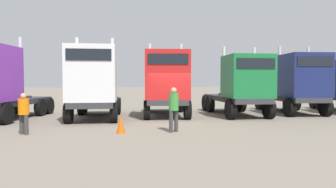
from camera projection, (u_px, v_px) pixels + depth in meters
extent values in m
plane|color=gray|center=(173.00, 122.00, 15.52)|extent=(200.00, 200.00, 0.00)
cube|color=#333338|center=(10.00, 102.00, 16.68)|extent=(3.42, 6.32, 0.30)
cylinder|color=silver|center=(21.00, 69.00, 16.02)|extent=(0.21, 0.21, 3.34)
cylinder|color=#333338|center=(22.00, 97.00, 17.98)|extent=(1.31, 1.31, 0.12)
cylinder|color=black|center=(6.00, 114.00, 14.37)|extent=(0.56, 1.09, 1.04)
cylinder|color=black|center=(41.00, 107.00, 18.05)|extent=(0.56, 1.09, 1.04)
cylinder|color=black|center=(5.00, 107.00, 18.12)|extent=(0.56, 1.09, 1.04)
cylinder|color=black|center=(48.00, 106.00, 19.15)|extent=(0.56, 1.09, 1.04)
cylinder|color=black|center=(15.00, 106.00, 19.22)|extent=(0.56, 1.09, 1.04)
cube|color=#333338|center=(97.00, 102.00, 17.21)|extent=(2.57, 6.26, 0.30)
cube|color=white|center=(92.00, 74.00, 15.21)|extent=(2.53, 2.36, 2.79)
cube|color=black|center=(89.00, 55.00, 14.05)|extent=(2.10, 0.17, 0.55)
cylinder|color=silver|center=(113.00, 69.00, 16.56)|extent=(0.19, 0.19, 3.39)
cylinder|color=silver|center=(77.00, 69.00, 16.33)|extent=(0.19, 0.19, 3.39)
cylinder|color=#333338|center=(99.00, 97.00, 18.54)|extent=(1.16, 1.16, 0.12)
cylinder|color=black|center=(114.00, 113.00, 15.01)|extent=(0.41, 1.03, 1.01)
cylinder|color=black|center=(68.00, 113.00, 14.74)|extent=(0.41, 1.03, 1.01)
cylinder|color=black|center=(117.00, 106.00, 18.82)|extent=(0.41, 1.03, 1.01)
cylinder|color=black|center=(81.00, 107.00, 18.55)|extent=(0.41, 1.03, 1.01)
cylinder|color=black|center=(118.00, 105.00, 19.91)|extent=(0.41, 1.03, 1.01)
cylinder|color=black|center=(84.00, 105.00, 19.64)|extent=(0.41, 1.03, 1.01)
cube|color=#333338|center=(165.00, 100.00, 18.70)|extent=(2.95, 6.49, 0.30)
cube|color=red|center=(167.00, 75.00, 16.79)|extent=(2.69, 2.83, 2.65)
cube|color=black|center=(168.00, 59.00, 15.46)|extent=(2.09, 0.30, 0.55)
cylinder|color=silver|center=(181.00, 71.00, 18.25)|extent=(0.20, 0.20, 3.25)
cylinder|color=silver|center=(150.00, 71.00, 18.14)|extent=(0.20, 0.20, 3.25)
cylinder|color=#333338|center=(164.00, 95.00, 20.07)|extent=(1.23, 1.23, 0.12)
cylinder|color=black|center=(187.00, 110.00, 16.36)|extent=(0.48, 1.08, 1.05)
cylinder|color=black|center=(147.00, 110.00, 16.22)|extent=(0.48, 1.08, 1.05)
cylinder|color=black|center=(180.00, 104.00, 20.32)|extent=(0.48, 1.08, 1.05)
cylinder|color=black|center=(148.00, 105.00, 20.19)|extent=(0.48, 1.08, 1.05)
cylinder|color=black|center=(179.00, 103.00, 21.41)|extent=(0.48, 1.08, 1.05)
cylinder|color=black|center=(148.00, 103.00, 21.28)|extent=(0.48, 1.08, 1.05)
cube|color=#333338|center=(234.00, 98.00, 18.91)|extent=(2.48, 6.44, 0.30)
cube|color=#197238|center=(247.00, 76.00, 16.82)|extent=(2.50, 2.33, 2.38)
cube|color=black|center=(256.00, 63.00, 15.67)|extent=(2.10, 0.13, 0.55)
cylinder|color=silver|center=(254.00, 72.00, 18.18)|extent=(0.19, 0.19, 2.98)
cylinder|color=silver|center=(224.00, 72.00, 17.92)|extent=(0.19, 0.19, 2.98)
cylinder|color=#333338|center=(227.00, 94.00, 20.28)|extent=(1.15, 1.15, 0.12)
cylinder|color=black|center=(269.00, 109.00, 16.63)|extent=(0.40, 1.12, 1.11)
cylinder|color=black|center=(231.00, 109.00, 16.33)|extent=(0.40, 1.12, 1.11)
cylinder|color=black|center=(241.00, 104.00, 20.63)|extent=(0.40, 1.12, 1.11)
cylinder|color=black|center=(210.00, 104.00, 20.33)|extent=(0.40, 1.12, 1.11)
cylinder|color=black|center=(235.00, 102.00, 21.72)|extent=(0.40, 1.12, 1.11)
cylinder|color=black|center=(206.00, 103.00, 21.42)|extent=(0.40, 1.12, 1.11)
cube|color=#333338|center=(289.00, 98.00, 19.94)|extent=(2.85, 6.15, 0.30)
cube|color=navy|center=(304.00, 75.00, 18.08)|extent=(2.64, 2.58, 2.58)
cube|color=black|center=(315.00, 61.00, 16.87)|extent=(2.09, 0.27, 0.55)
cylinder|color=silver|center=(308.00, 71.00, 19.44)|extent=(0.20, 0.20, 3.18)
cylinder|color=silver|center=(279.00, 71.00, 19.31)|extent=(0.20, 0.20, 3.18)
cylinder|color=#333338|center=(281.00, 94.00, 21.23)|extent=(1.22, 1.22, 0.12)
cylinder|color=black|center=(326.00, 107.00, 17.77)|extent=(0.47, 1.12, 1.09)
cylinder|color=black|center=(290.00, 107.00, 17.62)|extent=(0.47, 1.12, 1.09)
cylinder|color=black|center=(295.00, 103.00, 21.40)|extent=(0.47, 1.12, 1.09)
cylinder|color=black|center=(265.00, 103.00, 21.24)|extent=(0.47, 1.12, 1.09)
cylinder|color=black|center=(288.00, 102.00, 22.50)|extent=(0.47, 1.12, 1.09)
cylinder|color=black|center=(259.00, 102.00, 22.34)|extent=(0.47, 1.12, 1.09)
cylinder|color=silver|center=(333.00, 74.00, 20.21)|extent=(0.22, 0.22, 2.94)
cylinder|color=#333338|center=(336.00, 94.00, 21.83)|extent=(1.35, 1.35, 0.12)
cylinder|color=black|center=(320.00, 102.00, 21.99)|extent=(0.62, 1.14, 1.09)
cylinder|color=black|center=(314.00, 101.00, 23.08)|extent=(0.62, 1.14, 1.09)
cylinder|color=#3A3A3A|center=(22.00, 124.00, 11.75)|extent=(0.23, 0.23, 0.78)
cylinder|color=#3A3A3A|center=(26.00, 125.00, 11.62)|extent=(0.23, 0.23, 0.78)
cylinder|color=orange|center=(24.00, 107.00, 11.66)|extent=(0.56, 0.56, 0.62)
sphere|color=tan|center=(23.00, 96.00, 11.64)|extent=(0.21, 0.21, 0.21)
cylinder|color=#3A3A3A|center=(171.00, 122.00, 12.17)|extent=(0.22, 0.22, 0.88)
cylinder|color=#3A3A3A|center=(176.00, 121.00, 12.35)|extent=(0.22, 0.22, 0.88)
cylinder|color=#3B8E3A|center=(174.00, 102.00, 12.23)|extent=(0.55, 0.55, 0.70)
sphere|color=tan|center=(174.00, 90.00, 12.21)|extent=(0.24, 0.24, 0.24)
cone|color=#F2590C|center=(121.00, 124.00, 11.97)|extent=(0.36, 0.36, 0.72)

